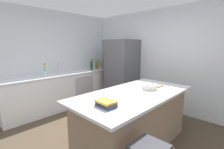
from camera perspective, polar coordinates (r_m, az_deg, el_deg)
The scene contains 18 objects.
ground_plane at distance 2.93m, azimuth -2.57°, elevation -24.33°, with size 7.20×7.20×0.00m, color #4C3D2D.
wall_rear at distance 4.30m, azimuth 19.74°, elevation 4.77°, with size 6.00×0.10×2.60m, color silver.
wall_left at distance 4.54m, azimuth -24.53°, elevation 4.71°, with size 0.10×6.00×2.60m, color silver.
counter_run_left at distance 4.58m, azimuth -16.15°, elevation -5.31°, with size 0.64×3.21×0.94m.
kitchen_island at distance 2.77m, azimuth 7.91°, elevation -15.47°, with size 1.05×2.15×0.92m.
refrigerator at distance 4.65m, azimuth 3.35°, elevation 0.99°, with size 0.83×0.77×1.84m.
sink_faucet at distance 4.42m, azimuth -18.76°, elevation 2.25°, with size 0.15×0.05×0.30m.
flower_vase at distance 4.14m, azimuth -22.95°, elevation 0.83°, with size 0.07×0.07×0.33m.
hot_sauce_bottle at distance 5.34m, azimuth -2.44°, elevation 3.33°, with size 0.05×0.05×0.24m.
syrup_bottle at distance 5.27m, azimuth -3.25°, elevation 3.25°, with size 0.06×0.06×0.23m.
whiskey_bottle at distance 5.19m, azimuth -3.54°, elevation 3.37°, with size 0.08×0.08×0.28m.
olive_oil_bottle at distance 5.17m, azimuth -4.95°, elevation 3.41°, with size 0.06×0.06×0.30m.
vinegar_bottle at distance 5.10m, azimuth -5.72°, elevation 3.31°, with size 0.05×0.05×0.30m.
gin_bottle at distance 5.01m, azimuth -6.35°, elevation 3.23°, with size 0.07×0.07×0.32m.
wine_bottle at distance 4.97m, azimuth -7.39°, elevation 3.25°, with size 0.07×0.07×0.33m.
cookbook_stack at distance 2.00m, azimuth -2.16°, elevation -10.35°, with size 0.27×0.20×0.08m.
mixing_bowl at distance 2.85m, azimuth 13.28°, elevation -4.31°, with size 0.27×0.27×0.09m.
cutting_board at distance 3.14m, azimuth 14.63°, elevation -3.68°, with size 0.35×0.22×0.02m.
Camera 1 is at (1.77, -1.65, 1.66)m, focal length 25.40 mm.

